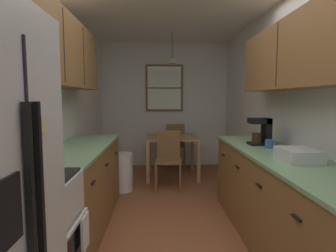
{
  "coord_description": "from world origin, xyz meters",
  "views": [
    {
      "loc": [
        -0.14,
        -2.21,
        1.41
      ],
      "look_at": [
        -0.0,
        1.47,
        1.05
      ],
      "focal_mm": 29.72,
      "sensor_mm": 36.0,
      "label": 1
    }
  ],
  "objects_px": {
    "trash_bin": "(121,172)",
    "mug_spare": "(269,144)",
    "table_serving_bowl": "(167,135)",
    "dish_rack": "(299,155)",
    "dining_chair_near": "(168,157)",
    "dining_chair_far": "(175,143)",
    "dining_table": "(172,142)",
    "stove_range": "(22,249)",
    "coffee_maker": "(262,131)",
    "storage_canister": "(55,147)"
  },
  "relations": [
    {
      "from": "mug_spare",
      "to": "dish_rack",
      "type": "xyz_separation_m",
      "value": [
        0.01,
        -0.58,
        0.01
      ]
    },
    {
      "from": "storage_canister",
      "to": "table_serving_bowl",
      "type": "xyz_separation_m",
      "value": [
        1.02,
        2.6,
        -0.24
      ]
    },
    {
      "from": "trash_bin",
      "to": "dish_rack",
      "type": "xyz_separation_m",
      "value": [
        1.72,
        -1.99,
        0.66
      ]
    },
    {
      "from": "dining_chair_near",
      "to": "dining_chair_far",
      "type": "relative_size",
      "value": 1.0
    },
    {
      "from": "stove_range",
      "to": "coffee_maker",
      "type": "distance_m",
      "value": 2.47
    },
    {
      "from": "mug_spare",
      "to": "dish_rack",
      "type": "bearing_deg",
      "value": -89.47
    },
    {
      "from": "trash_bin",
      "to": "dining_table",
      "type": "bearing_deg",
      "value": 43.0
    },
    {
      "from": "dining_chair_near",
      "to": "trash_bin",
      "type": "bearing_deg",
      "value": -171.66
    },
    {
      "from": "stove_range",
      "to": "dining_chair_near",
      "type": "bearing_deg",
      "value": 68.58
    },
    {
      "from": "mug_spare",
      "to": "table_serving_bowl",
      "type": "xyz_separation_m",
      "value": [
        -0.99,
        2.13,
        -0.18
      ]
    },
    {
      "from": "dining_chair_near",
      "to": "coffee_maker",
      "type": "bearing_deg",
      "value": -52.69
    },
    {
      "from": "dining_chair_near",
      "to": "dining_chair_far",
      "type": "height_order",
      "value": "same"
    },
    {
      "from": "dining_table",
      "to": "mug_spare",
      "type": "xyz_separation_m",
      "value": [
        0.89,
        -2.16,
        0.32
      ]
    },
    {
      "from": "mug_spare",
      "to": "dish_rack",
      "type": "relative_size",
      "value": 0.36
    },
    {
      "from": "dining_chair_near",
      "to": "table_serving_bowl",
      "type": "xyz_separation_m",
      "value": [
        -0.01,
        0.62,
        0.26
      ]
    },
    {
      "from": "storage_canister",
      "to": "mug_spare",
      "type": "bearing_deg",
      "value": 13.06
    },
    {
      "from": "dish_rack",
      "to": "dining_table",
      "type": "bearing_deg",
      "value": 108.1
    },
    {
      "from": "dining_chair_near",
      "to": "trash_bin",
      "type": "xyz_separation_m",
      "value": [
        -0.73,
        -0.11,
        -0.21
      ]
    },
    {
      "from": "mug_spare",
      "to": "dining_chair_near",
      "type": "bearing_deg",
      "value": 123.13
    },
    {
      "from": "dining_chair_far",
      "to": "dish_rack",
      "type": "relative_size",
      "value": 2.65
    },
    {
      "from": "dining_table",
      "to": "mug_spare",
      "type": "bearing_deg",
      "value": -67.58
    },
    {
      "from": "dining_table",
      "to": "dish_rack",
      "type": "distance_m",
      "value": 2.91
    },
    {
      "from": "dining_table",
      "to": "trash_bin",
      "type": "bearing_deg",
      "value": -137.0
    },
    {
      "from": "trash_bin",
      "to": "table_serving_bowl",
      "type": "bearing_deg",
      "value": 45.42
    },
    {
      "from": "table_serving_bowl",
      "to": "dish_rack",
      "type": "bearing_deg",
      "value": -69.81
    },
    {
      "from": "stove_range",
      "to": "dish_rack",
      "type": "xyz_separation_m",
      "value": [
        2.01,
        0.51,
        0.48
      ]
    },
    {
      "from": "dining_table",
      "to": "table_serving_bowl",
      "type": "bearing_deg",
      "value": -161.2
    },
    {
      "from": "dining_table",
      "to": "trash_bin",
      "type": "height_order",
      "value": "dining_table"
    },
    {
      "from": "stove_range",
      "to": "dining_table",
      "type": "relative_size",
      "value": 1.22
    },
    {
      "from": "dining_table",
      "to": "dining_chair_far",
      "type": "xyz_separation_m",
      "value": [
        0.09,
        0.66,
        -0.13
      ]
    },
    {
      "from": "dining_table",
      "to": "dish_rack",
      "type": "height_order",
      "value": "dish_rack"
    },
    {
      "from": "stove_range",
      "to": "trash_bin",
      "type": "xyz_separation_m",
      "value": [
        0.29,
        2.5,
        -0.18
      ]
    },
    {
      "from": "coffee_maker",
      "to": "dining_chair_far",
      "type": "bearing_deg",
      "value": 107.11
    },
    {
      "from": "stove_range",
      "to": "mug_spare",
      "type": "bearing_deg",
      "value": 28.65
    },
    {
      "from": "dining_table",
      "to": "table_serving_bowl",
      "type": "relative_size",
      "value": 4.42
    },
    {
      "from": "dish_rack",
      "to": "table_serving_bowl",
      "type": "distance_m",
      "value": 2.9
    },
    {
      "from": "mug_spare",
      "to": "table_serving_bowl",
      "type": "height_order",
      "value": "mug_spare"
    },
    {
      "from": "dining_table",
      "to": "stove_range",
      "type": "bearing_deg",
      "value": -108.85
    },
    {
      "from": "dining_chair_far",
      "to": "coffee_maker",
      "type": "bearing_deg",
      "value": -72.89
    },
    {
      "from": "dining_chair_near",
      "to": "dish_rack",
      "type": "height_order",
      "value": "dish_rack"
    },
    {
      "from": "trash_bin",
      "to": "table_serving_bowl",
      "type": "relative_size",
      "value": 2.82
    },
    {
      "from": "dining_chair_near",
      "to": "dining_chair_far",
      "type": "distance_m",
      "value": 1.33
    },
    {
      "from": "trash_bin",
      "to": "mug_spare",
      "type": "relative_size",
      "value": 4.69
    },
    {
      "from": "dining_chair_near",
      "to": "storage_canister",
      "type": "distance_m",
      "value": 2.28
    },
    {
      "from": "stove_range",
      "to": "dining_table",
      "type": "bearing_deg",
      "value": 71.15
    },
    {
      "from": "dining_chair_near",
      "to": "dining_chair_far",
      "type": "bearing_deg",
      "value": 82.12
    },
    {
      "from": "dining_chair_far",
      "to": "table_serving_bowl",
      "type": "height_order",
      "value": "dining_chair_far"
    },
    {
      "from": "stove_range",
      "to": "coffee_maker",
      "type": "xyz_separation_m",
      "value": [
        2.0,
        1.31,
        0.58
      ]
    },
    {
      "from": "stove_range",
      "to": "dining_table",
      "type": "distance_m",
      "value": 3.45
    },
    {
      "from": "dining_table",
      "to": "trash_bin",
      "type": "relative_size",
      "value": 1.57
    }
  ]
}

